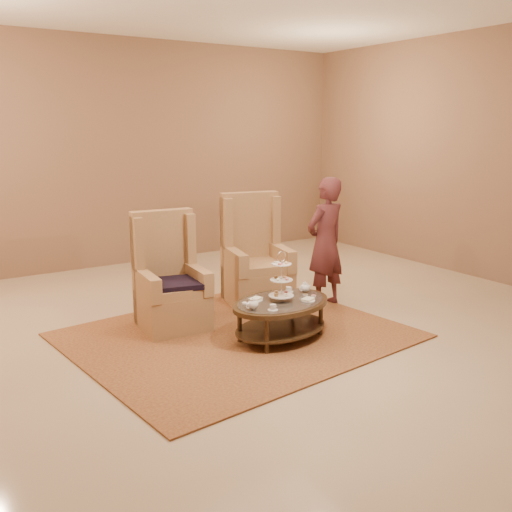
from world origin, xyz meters
TOP-DOWN VIEW (x-y plane):
  - ground at (0.00, 0.00)m, footprint 8.00×8.00m
  - ceiling at (0.00, 0.00)m, footprint 8.00×8.00m
  - wall_back at (0.00, 4.00)m, footprint 8.00×0.04m
  - wall_right at (4.00, 0.00)m, footprint 0.04×8.00m
  - rug at (-0.22, 0.19)m, footprint 3.53×3.05m
  - tea_table at (0.11, -0.14)m, footprint 1.24×0.95m
  - armchair_left at (-0.68, 0.85)m, footprint 0.75×0.77m
  - armchair_right at (0.60, 1.12)m, footprint 0.89×0.91m
  - person at (1.23, 0.51)m, footprint 0.63×0.46m

SIDE VIEW (x-z plane):
  - ground at x=0.00m, z-range 0.00..0.00m
  - ceiling at x=0.00m, z-range -0.01..0.01m
  - rug at x=-0.22m, z-range 0.00..0.02m
  - tea_table at x=0.11m, z-range -0.13..0.82m
  - armchair_left at x=-0.68m, z-range -0.21..1.07m
  - armchair_right at x=0.60m, z-range -0.22..1.14m
  - person at x=1.23m, z-range 0.00..1.59m
  - wall_back at x=0.00m, z-range 0.00..3.50m
  - wall_right at x=4.00m, z-range 0.00..3.50m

